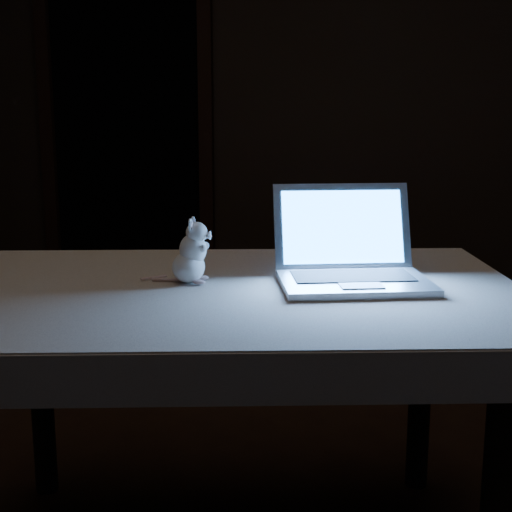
# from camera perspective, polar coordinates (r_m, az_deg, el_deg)

# --- Properties ---
(back_wall) EXTENTS (4.50, 0.04, 2.60)m
(back_wall) POSITION_cam_1_polar(r_m,az_deg,el_deg) (4.28, 4.35, 13.40)
(back_wall) COLOR black
(back_wall) RESTS_ON ground
(doorway) EXTENTS (1.06, 0.36, 2.13)m
(doorway) POSITION_cam_1_polar(r_m,az_deg,el_deg) (4.52, -9.93, 10.19)
(doorway) COLOR black
(doorway) RESTS_ON back_wall
(table) EXTENTS (1.48, 1.11, 0.72)m
(table) POSITION_cam_1_polar(r_m,az_deg,el_deg) (1.95, -1.88, -12.88)
(table) COLOR black
(table) RESTS_ON floor
(tablecloth) EXTENTS (1.66, 1.34, 0.10)m
(tablecloth) POSITION_cam_1_polar(r_m,az_deg,el_deg) (1.90, -3.95, -3.47)
(tablecloth) COLOR beige
(tablecloth) RESTS_ON table
(laptop) EXTENTS (0.43, 0.40, 0.25)m
(laptop) POSITION_cam_1_polar(r_m,az_deg,el_deg) (1.82, 7.71, 1.42)
(laptop) COLOR #A9AAAE
(laptop) RESTS_ON tablecloth
(plush_mouse) EXTENTS (0.13, 0.13, 0.16)m
(plush_mouse) POSITION_cam_1_polar(r_m,az_deg,el_deg) (1.87, -5.23, 0.41)
(plush_mouse) COLOR white
(plush_mouse) RESTS_ON tablecloth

